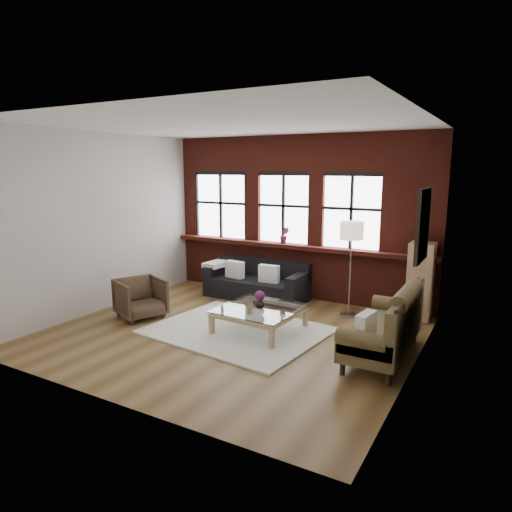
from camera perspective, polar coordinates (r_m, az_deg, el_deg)
The scene contains 26 objects.
floor at distance 7.34m, azimuth -3.02°, elevation -9.56°, with size 5.50×5.50×0.00m, color brown.
ceiling at distance 6.90m, azimuth -3.30°, elevation 16.16°, with size 5.50×5.50×0.00m, color white.
wall_back at distance 9.13m, azimuth 5.34°, elevation 4.82°, with size 5.50×5.50×0.00m, color beige.
wall_front at distance 5.05m, azimuth -18.59°, elevation -0.73°, with size 5.50×5.50×0.00m, color beige.
wall_left at distance 8.73m, azimuth -18.60°, elevation 4.00°, with size 5.00×5.00×0.00m, color beige.
wall_right at distance 5.95m, azimuth 19.78°, elevation 0.90°, with size 5.00×5.00×0.00m, color beige.
brick_backwall at distance 9.08m, azimuth 5.18°, elevation 4.78°, with size 5.50×0.12×3.20m, color maroon, non-canonical shape.
sill_ledge at distance 9.08m, azimuth 4.88°, elevation 1.22°, with size 5.50×0.30×0.08m, color maroon.
window_left at distance 9.95m, azimuth -4.33°, elevation 6.21°, with size 1.38×0.10×1.50m, color black, non-canonical shape.
window_mid at distance 9.20m, azimuth 3.51°, elevation 5.83°, with size 1.38×0.10×1.50m, color black, non-canonical shape.
window_right at distance 8.68m, azimuth 11.88°, elevation 5.31°, with size 1.38×0.10×1.50m, color black, non-canonical shape.
wall_poster at distance 6.21m, azimuth 20.14°, elevation 3.61°, with size 0.05×0.74×0.94m, color black, non-canonical shape.
shag_rug at distance 7.40m, azimuth -2.38°, elevation -9.27°, with size 2.63×2.07×0.03m, color silver.
dark_sofa at distance 9.10m, azimuth 0.02°, elevation -3.03°, with size 2.04×0.83×0.74m, color black, non-canonical shape.
pillow_a at distance 9.19m, azimuth -2.66°, elevation -1.69°, with size 0.40×0.14×0.34m, color white.
pillow_b at distance 8.81m, azimuth 1.63°, elevation -2.24°, with size 0.40×0.14×0.34m, color white.
vintage_settee at distance 6.53m, azimuth 15.60°, elevation -7.95°, with size 0.83×1.88×1.00m, color brown, non-canonical shape.
pillow_settee at distance 5.99m, azimuth 13.56°, elevation -8.50°, with size 0.14×0.38×0.34m, color white.
armchair at distance 8.21m, azimuth -14.24°, elevation -5.11°, with size 0.74×0.76×0.69m, color #3E2D1F.
coffee_table at distance 7.34m, azimuth 0.46°, elevation -7.96°, with size 1.21×1.21×0.40m, color tan, non-canonical shape.
vase at distance 7.25m, azimuth 0.46°, elevation -5.86°, with size 0.16×0.16×0.16m, color #B2B2B2.
flowers at distance 7.22m, azimuth 0.46°, elevation -4.99°, with size 0.16×0.16×0.16m, color #6A244F.
drawer_chest at distance 8.29m, azimuth 19.88°, elevation -2.98°, with size 0.41×0.41×1.33m, color tan.
potted_plant_top at distance 8.14m, azimuth 20.27°, elevation 2.76°, with size 0.31×0.27×0.34m, color #2D5923.
floor_lamp at distance 8.07m, azimuth 11.70°, elevation -1.15°, with size 0.40×0.40×1.82m, color #A5A5A8, non-canonical shape.
sill_plant at distance 9.11m, azimuth 3.56°, elevation 2.59°, with size 0.18×0.15×0.34m, color #6A244F.
Camera 1 is at (3.70, -5.79, 2.58)m, focal length 32.00 mm.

